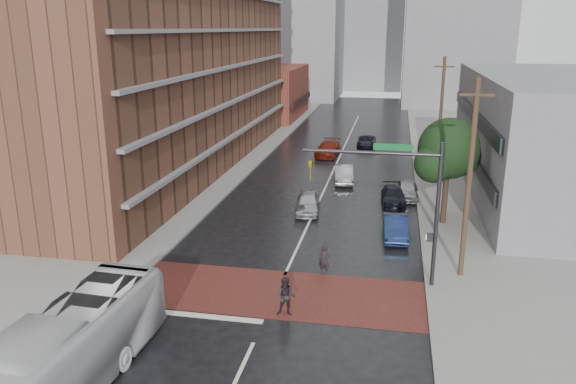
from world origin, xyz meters
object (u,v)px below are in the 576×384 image
(car_travel_b, at_px, (344,174))
(car_travel_c, at_px, (328,149))
(suv_travel, at_px, (366,141))
(car_parked_near, at_px, (395,227))
(car_travel_a, at_px, (308,203))
(transit_bus, at_px, (57,361))
(pedestrian_b, at_px, (286,297))
(car_parked_mid, at_px, (393,196))
(pedestrian_a, at_px, (324,260))
(car_parked_far, at_px, (407,190))

(car_travel_b, xyz_separation_m, car_travel_c, (-2.48, 9.60, 0.03))
(suv_travel, relative_size, car_parked_near, 1.02)
(car_travel_b, distance_m, car_travel_c, 9.92)
(car_travel_a, height_order, car_travel_c, car_travel_c)
(transit_bus, xyz_separation_m, car_travel_c, (4.30, 39.51, -0.82))
(pedestrian_b, height_order, car_parked_mid, pedestrian_b)
(car_travel_c, bearing_deg, car_parked_mid, -61.92)
(pedestrian_a, bearing_deg, car_travel_b, 109.62)
(car_parked_near, bearing_deg, car_travel_b, 105.76)
(car_travel_a, bearing_deg, car_travel_b, 72.15)
(car_parked_far, bearing_deg, car_parked_near, -95.51)
(car_travel_b, bearing_deg, transit_bus, -109.55)
(car_travel_b, distance_m, car_parked_near, 12.84)
(car_travel_a, distance_m, car_parked_far, 8.18)
(car_travel_c, height_order, car_parked_mid, car_travel_c)
(transit_bus, height_order, suv_travel, transit_bus)
(car_travel_a, relative_size, car_parked_near, 0.99)
(car_travel_a, bearing_deg, suv_travel, 77.10)
(suv_travel, relative_size, car_parked_mid, 1.01)
(pedestrian_b, bearing_deg, car_parked_near, 63.44)
(pedestrian_b, height_order, car_travel_a, pedestrian_b)
(transit_bus, distance_m, car_travel_c, 39.75)
(car_travel_c, height_order, car_parked_near, car_travel_c)
(pedestrian_a, bearing_deg, car_travel_a, 121.14)
(pedestrian_a, height_order, suv_travel, pedestrian_a)
(pedestrian_a, relative_size, car_travel_b, 0.39)
(transit_bus, xyz_separation_m, car_parked_near, (11.00, 17.79, -0.86))
(suv_travel, bearing_deg, transit_bus, -100.65)
(pedestrian_a, bearing_deg, car_parked_mid, 92.99)
(car_travel_a, distance_m, car_travel_c, 17.90)
(car_travel_a, bearing_deg, transit_bus, -109.34)
(car_travel_b, relative_size, car_parked_far, 1.06)
(suv_travel, distance_m, car_parked_mid, 20.22)
(pedestrian_b, bearing_deg, transit_bus, -133.95)
(pedestrian_a, distance_m, car_travel_b, 18.17)
(car_parked_mid, bearing_deg, car_parked_far, 53.33)
(car_travel_c, relative_size, car_parked_near, 1.21)
(car_parked_mid, height_order, car_parked_far, car_parked_far)
(pedestrian_a, bearing_deg, car_parked_near, 77.07)
(car_travel_a, bearing_deg, car_parked_near, -38.99)
(pedestrian_b, distance_m, car_travel_b, 22.66)
(transit_bus, relative_size, car_travel_a, 2.74)
(transit_bus, bearing_deg, pedestrian_b, 51.82)
(pedestrian_a, distance_m, car_travel_a, 10.16)
(car_parked_near, height_order, car_parked_far, car_parked_far)
(pedestrian_a, height_order, car_travel_a, pedestrian_a)
(pedestrian_a, height_order, pedestrian_b, pedestrian_b)
(car_travel_c, distance_m, suv_travel, 6.29)
(pedestrian_a, xyz_separation_m, car_travel_a, (-2.41, 9.87, -0.13))
(pedestrian_a, bearing_deg, car_travel_c, 113.95)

